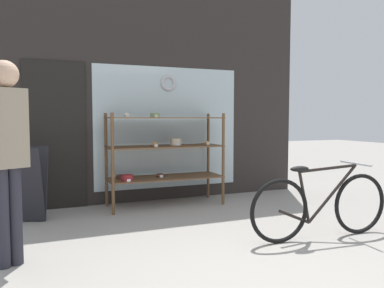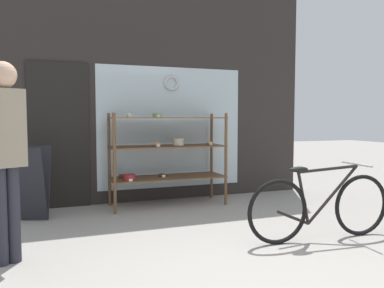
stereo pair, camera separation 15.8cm
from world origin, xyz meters
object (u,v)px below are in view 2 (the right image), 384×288
Objects in this scene: bicycle at (321,206)px; sandwich_board at (29,183)px; pedestrian at (5,144)px; display_case at (166,150)px.

bicycle is 1.83× the size of sandwich_board.
pedestrian reaches higher than bicycle.
display_case is 2.42m from bicycle.
sandwich_board reaches higher than bicycle.
pedestrian is at bearing 175.73° from bicycle.
bicycle is 3.16m from pedestrian.
bicycle is (1.11, -2.10, -0.47)m from display_case.
bicycle is 3.52m from sandwich_board.
bicycle is at bearing -13.05° from sandwich_board.
pedestrian reaches higher than sandwich_board.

